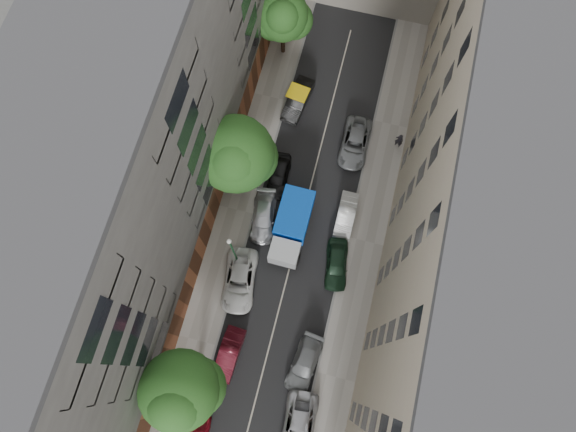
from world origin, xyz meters
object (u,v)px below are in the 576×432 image
(car_left_2, at_px, (239,281))
(car_right_0, at_px, (299,428))
(car_right_3, at_px, (346,215))
(tree_far, at_px, (283,18))
(car_left_1, at_px, (229,354))
(car_right_4, at_px, (355,143))
(car_left_5, at_px, (298,99))
(tarp_truck, at_px, (292,226))
(car_left_4, at_px, (279,176))
(lamp_post, at_px, (233,249))
(car_right_1, at_px, (304,364))
(tree_near, at_px, (181,392))
(pedestrian, at_px, (399,140))
(car_left_3, at_px, (263,217))
(tree_mid, at_px, (237,156))
(car_right_2, at_px, (337,264))

(car_left_2, relative_size, car_right_0, 1.02)
(car_right_3, xyz_separation_m, tree_far, (-8.96, 14.20, 4.30))
(car_left_1, height_order, car_right_4, car_right_4)
(car_left_5, height_order, car_right_4, car_left_5)
(tarp_truck, bearing_deg, car_left_2, -119.46)
(car_left_4, distance_m, lamp_post, 8.67)
(car_left_4, height_order, car_right_3, car_left_4)
(car_right_1, xyz_separation_m, tree_near, (-7.47, -3.83, 5.28))
(pedestrian, bearing_deg, car_right_4, 28.69)
(car_left_3, height_order, car_right_0, car_right_0)
(car_left_1, relative_size, lamp_post, 0.63)
(car_left_5, distance_m, tree_mid, 10.01)
(tarp_truck, height_order, tree_near, tree_near)
(car_left_4, distance_m, tree_far, 13.20)
(car_right_2, bearing_deg, tree_near, -133.48)
(car_right_1, xyz_separation_m, tree_far, (-8.43, 26.46, 4.30))
(car_right_0, relative_size, tree_near, 0.59)
(car_right_0, relative_size, lamp_post, 0.78)
(car_right_4, xyz_separation_m, lamp_post, (-7.00, -12.34, 3.54))
(tarp_truck, bearing_deg, tree_near, -105.44)
(car_left_3, distance_m, car_right_3, 6.80)
(car_right_1, distance_m, car_right_2, 8.09)
(car_right_2, relative_size, lamp_post, 0.65)
(car_left_2, bearing_deg, car_left_4, 77.62)
(tree_mid, bearing_deg, tree_near, -86.04)
(car_left_2, bearing_deg, car_right_2, 16.30)
(car_left_2, bearing_deg, tree_far, 87.35)
(tree_mid, distance_m, pedestrian, 14.44)
(car_left_2, relative_size, car_right_4, 1.06)
(car_left_2, xyz_separation_m, car_right_3, (7.01, 7.40, -0.07))
(car_left_3, distance_m, car_right_2, 7.12)
(car_left_3, bearing_deg, car_left_4, 76.85)
(car_right_2, distance_m, tree_far, 20.96)
(car_right_1, xyz_separation_m, tree_mid, (-8.65, 13.21, 4.70))
(car_left_2, height_order, car_right_1, car_left_2)
(car_left_1, xyz_separation_m, car_left_3, (-0.30, 11.20, -0.02))
(car_left_2, distance_m, pedestrian, 17.95)
(car_left_3, height_order, car_right_2, car_right_2)
(car_right_0, height_order, car_right_4, car_right_0)
(car_left_2, bearing_deg, car_left_5, 80.23)
(tree_far, bearing_deg, car_left_3, -81.47)
(car_right_2, xyz_separation_m, car_right_3, (-0.15, 4.20, -0.07))
(tarp_truck, xyz_separation_m, car_right_3, (4.05, 2.28, -0.89))
(car_right_2, bearing_deg, tree_far, 107.26)
(tree_near, xyz_separation_m, pedestrian, (10.95, 23.63, -4.85))
(car_left_2, bearing_deg, car_right_0, -60.34)
(car_left_3, xyz_separation_m, car_left_4, (0.30, 3.80, 0.04))
(tree_far, bearing_deg, car_right_4, -42.70)
(tree_near, height_order, tree_mid, tree_near)
(car_right_1, bearing_deg, tarp_truck, 117.01)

